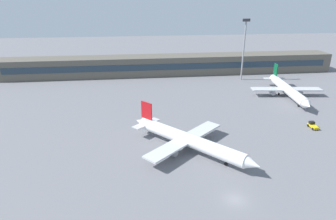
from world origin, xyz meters
name	(u,v)px	position (x,y,z in m)	size (l,w,h in m)	color
ground_plane	(193,118)	(0.00, 40.00, 0.00)	(400.00, 400.00, 0.00)	slate
terminal_building	(170,65)	(0.00, 95.42, 4.50)	(158.82, 12.13, 9.00)	#5B564C
airplane_near	(189,140)	(-5.21, 19.67, 2.82)	(27.51, 29.71, 9.26)	white
airplane_mid	(288,89)	(39.58, 55.97, 2.85)	(26.56, 37.87, 9.36)	white
baggage_tug_yellow	(313,125)	(33.09, 28.38, 0.80)	(1.81, 3.60, 1.75)	yellow
floodlight_tower_west	(244,46)	(30.81, 81.46, 15.41)	(3.20, 0.80, 26.74)	gray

